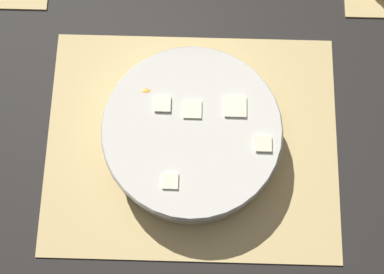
% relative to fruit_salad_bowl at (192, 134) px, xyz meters
% --- Properties ---
extents(ground_plane, '(6.00, 6.00, 0.00)m').
position_rel_fruit_salad_bowl_xyz_m(ground_plane, '(-0.00, -0.00, -0.05)').
color(ground_plane, black).
extents(bamboo_mat_center, '(0.45, 0.36, 0.01)m').
position_rel_fruit_salad_bowl_xyz_m(bamboo_mat_center, '(-0.00, -0.00, -0.04)').
color(bamboo_mat_center, '#D6B775').
rests_on(bamboo_mat_center, ground_plane).
extents(fruit_salad_bowl, '(0.26, 0.26, 0.08)m').
position_rel_fruit_salad_bowl_xyz_m(fruit_salad_bowl, '(0.00, 0.00, 0.00)').
color(fruit_salad_bowl, silver).
rests_on(fruit_salad_bowl, bamboo_mat_center).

